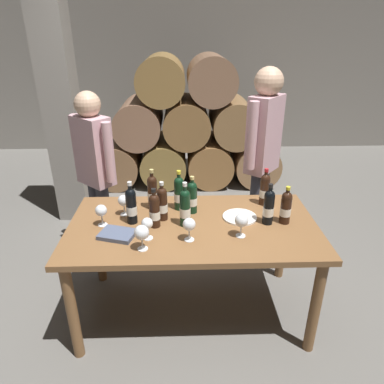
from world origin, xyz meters
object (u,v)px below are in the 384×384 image
object	(u,v)px
wine_glass_1	(189,225)
tasting_notebook	(117,234)
wine_bottle_5	(152,192)
serving_plate	(240,217)
dining_table	(193,236)
wine_glass_4	(124,201)
wine_bottle_3	(269,206)
wine_glass_0	(142,233)
wine_bottle_9	(265,189)
taster_seated_left	(95,166)
wine_bottle_6	(286,207)
wine_glass_2	(241,221)
wine_bottle_8	(162,203)
wine_bottle_0	(155,210)
wine_bottle_7	(192,197)
sommelier_presenting	(263,149)
wine_glass_5	(147,224)
wine_bottle_2	(179,193)
wine_bottle_1	(185,207)
wine_bottle_4	(131,205)
wine_glass_3	(101,211)

from	to	relation	value
wine_glass_1	tasting_notebook	bearing A→B (deg)	172.57
wine_bottle_5	serving_plate	distance (m)	0.66
dining_table	wine_glass_4	size ratio (longest dim) A/B	11.01
wine_bottle_3	wine_glass_0	bearing A→B (deg)	-160.36
dining_table	tasting_notebook	world-z (taller)	tasting_notebook
wine_bottle_9	taster_seated_left	size ratio (longest dim) A/B	0.19
wine_bottle_6	tasting_notebook	distance (m)	1.14
wine_glass_2	tasting_notebook	size ratio (longest dim) A/B	0.73
dining_table	wine_bottle_8	xyz separation A→B (m)	(-0.21, 0.08, 0.21)
dining_table	serving_plate	distance (m)	0.36
wine_bottle_0	wine_bottle_3	distance (m)	0.77
wine_bottle_7	wine_bottle_0	bearing A→B (deg)	-143.15
sommelier_presenting	wine_glass_5	bearing A→B (deg)	-134.76
wine_bottle_2	wine_glass_1	size ratio (longest dim) A/B	1.95
wine_bottle_0	wine_bottle_5	xyz separation A→B (m)	(-0.03, 0.26, 0.01)
wine_bottle_1	serving_plate	xyz separation A→B (m)	(0.39, 0.09, -0.13)
sommelier_presenting	taster_seated_left	world-z (taller)	sommelier_presenting
serving_plate	wine_bottle_3	bearing A→B (deg)	-22.31
wine_bottle_1	wine_glass_4	distance (m)	0.46
wine_bottle_4	wine_glass_3	bearing A→B (deg)	-170.44
wine_bottle_7	tasting_notebook	size ratio (longest dim) A/B	1.27
serving_plate	sommelier_presenting	size ratio (longest dim) A/B	0.14
dining_table	wine_glass_5	distance (m)	0.39
wine_glass_4	serving_plate	xyz separation A→B (m)	(0.82, -0.07, -0.10)
wine_glass_0	dining_table	bearing A→B (deg)	42.66
wine_bottle_4	wine_bottle_7	xyz separation A→B (m)	(0.42, 0.14, -0.01)
wine_bottle_3	wine_bottle_6	world-z (taller)	wine_bottle_3
wine_bottle_5	serving_plate	size ratio (longest dim) A/B	1.29
wine_bottle_7	serving_plate	world-z (taller)	wine_bottle_7
wine_glass_3	tasting_notebook	size ratio (longest dim) A/B	0.70
sommelier_presenting	taster_seated_left	bearing A→B (deg)	-178.79
wine_bottle_5	wine_bottle_7	world-z (taller)	wine_bottle_5
wine_glass_0	wine_glass_4	distance (m)	0.47
wine_glass_3	sommelier_presenting	world-z (taller)	sommelier_presenting
wine_bottle_5	wine_bottle_7	bearing A→B (deg)	-13.30
wine_glass_4	wine_bottle_9	bearing A→B (deg)	7.63
wine_bottle_0	sommelier_presenting	size ratio (longest dim) A/B	0.16
wine_glass_2	wine_glass_5	size ratio (longest dim) A/B	1.09
dining_table	wine_glass_3	xyz separation A→B (m)	(-0.61, 0.01, 0.20)
wine_glass_4	taster_seated_left	world-z (taller)	taster_seated_left
wine_bottle_2	wine_bottle_6	size ratio (longest dim) A/B	1.12
dining_table	wine_bottle_3	distance (m)	0.56
wine_bottle_6	wine_bottle_9	xyz separation A→B (m)	(-0.08, 0.29, 0.01)
wine_glass_1	wine_glass_3	bearing A→B (deg)	160.78
wine_bottle_8	sommelier_presenting	bearing A→B (deg)	38.90
wine_bottle_3	wine_bottle_1	bearing A→B (deg)	-178.73
tasting_notebook	wine_bottle_1	bearing A→B (deg)	33.04
wine_bottle_2	taster_seated_left	distance (m)	0.86
wine_bottle_8	wine_glass_2	distance (m)	0.57
serving_plate	wine_bottle_4	bearing A→B (deg)	-177.12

